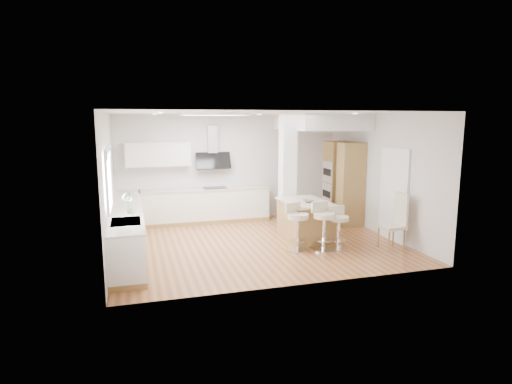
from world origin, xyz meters
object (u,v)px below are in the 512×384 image
object	(u,v)px
bar_stool_b	(323,224)
bar_stool_a	(297,224)
dining_chair	(396,219)
peninsula	(305,220)
bar_stool_c	(339,226)

from	to	relation	value
bar_stool_b	bar_stool_a	bearing A→B (deg)	154.37
bar_stool_a	dining_chair	xyz separation A→B (m)	(2.03, -0.44, 0.07)
peninsula	bar_stool_c	distance (m)	1.00
bar_stool_a	dining_chair	bearing A→B (deg)	-32.08
bar_stool_b	dining_chair	distance (m)	1.54
peninsula	bar_stool_a	bearing A→B (deg)	-124.29
bar_stool_b	bar_stool_c	xyz separation A→B (m)	(0.33, -0.03, -0.06)
peninsula	bar_stool_c	world-z (taller)	peninsula
bar_stool_c	dining_chair	xyz separation A→B (m)	(1.18, -0.27, 0.12)
bar_stool_b	dining_chair	xyz separation A→B (m)	(1.51, -0.30, 0.06)
bar_stool_b	dining_chair	world-z (taller)	dining_chair
bar_stool_b	bar_stool_c	bearing A→B (deg)	-15.84
bar_stool_c	bar_stool_b	bearing A→B (deg)	176.64
bar_stool_c	dining_chair	distance (m)	1.22
bar_stool_b	dining_chair	bearing A→B (deg)	-22.29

